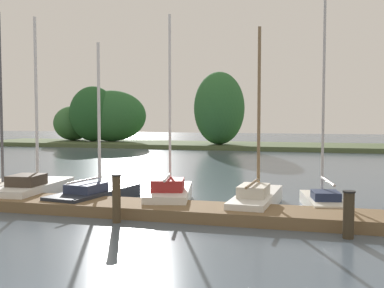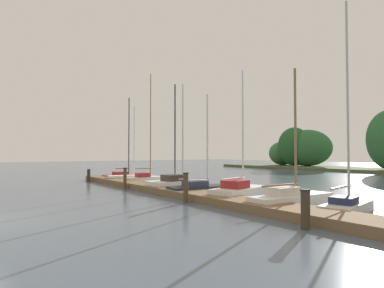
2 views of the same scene
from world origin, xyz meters
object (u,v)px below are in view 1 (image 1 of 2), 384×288
object	(u,v)px
sailboat_3	(1,184)
sailboat_5	(97,193)
mooring_piling_3	(349,214)
mooring_piling_2	(116,198)
sailboat_6	(170,194)
sailboat_8	(323,197)
sailboat_7	(257,198)
sailboat_4	(35,188)

from	to	relation	value
sailboat_3	sailboat_5	size ratio (longest dim) A/B	1.27
sailboat_3	mooring_piling_3	size ratio (longest dim) A/B	5.99
mooring_piling_2	sailboat_5	bearing A→B (deg)	126.38
sailboat_6	mooring_piling_3	distance (m)	6.42
sailboat_3	sailboat_6	size ratio (longest dim) A/B	1.10
sailboat_6	sailboat_8	xyz separation A→B (m)	(5.09, 0.59, 0.00)
sailboat_5	sailboat_8	xyz separation A→B (m)	(7.73, 0.83, 0.06)
sailboat_8	mooring_piling_2	xyz separation A→B (m)	(-5.73, -3.54, 0.31)
sailboat_5	mooring_piling_3	bearing A→B (deg)	-99.22
sailboat_3	sailboat_8	distance (m)	12.48
mooring_piling_2	sailboat_7	bearing A→B (deg)	39.47
sailboat_6	mooring_piling_2	distance (m)	3.03
sailboat_6	mooring_piling_3	bearing A→B (deg)	-130.41
sailboat_5	sailboat_7	bearing A→B (deg)	-77.78
sailboat_5	sailboat_6	world-z (taller)	sailboat_6
sailboat_4	sailboat_7	bearing A→B (deg)	-93.39
sailboat_8	mooring_piling_2	size ratio (longest dim) A/B	5.95
sailboat_4	sailboat_5	size ratio (longest dim) A/B	1.19
sailboat_5	mooring_piling_2	distance (m)	3.39
sailboat_3	sailboat_4	bearing A→B (deg)	-113.30
sailboat_7	mooring_piling_3	xyz separation A→B (m)	(2.66, -3.07, 0.23)
sailboat_5	sailboat_4	bearing A→B (deg)	97.18
mooring_piling_2	mooring_piling_3	world-z (taller)	mooring_piling_2
mooring_piling_2	sailboat_8	bearing A→B (deg)	31.69
sailboat_6	sailboat_4	bearing A→B (deg)	79.14
sailboat_6	sailboat_7	size ratio (longest dim) A/B	1.09
sailboat_3	sailboat_8	bearing A→B (deg)	-91.29
sailboat_6	mooring_piling_3	size ratio (longest dim) A/B	5.44
sailboat_6	sailboat_3	bearing A→B (deg)	71.50
sailboat_4	sailboat_8	bearing A→B (deg)	-90.70
sailboat_3	mooring_piling_2	size ratio (longest dim) A/B	5.17
sailboat_3	mooring_piling_3	distance (m)	13.60
sailboat_3	mooring_piling_3	world-z (taller)	sailboat_3
sailboat_3	sailboat_7	bearing A→B (deg)	-94.41
mooring_piling_3	mooring_piling_2	bearing A→B (deg)	179.42
sailboat_8	mooring_piling_3	bearing A→B (deg)	179.06
sailboat_5	sailboat_8	bearing A→B (deg)	-74.64
mooring_piling_2	sailboat_4	bearing A→B (deg)	148.32
mooring_piling_2	mooring_piling_3	bearing A→B (deg)	-0.58
sailboat_8	sailboat_6	bearing A→B (deg)	86.54
sailboat_4	mooring_piling_3	size ratio (longest dim) A/B	5.59
sailboat_5	mooring_piling_3	world-z (taller)	sailboat_5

